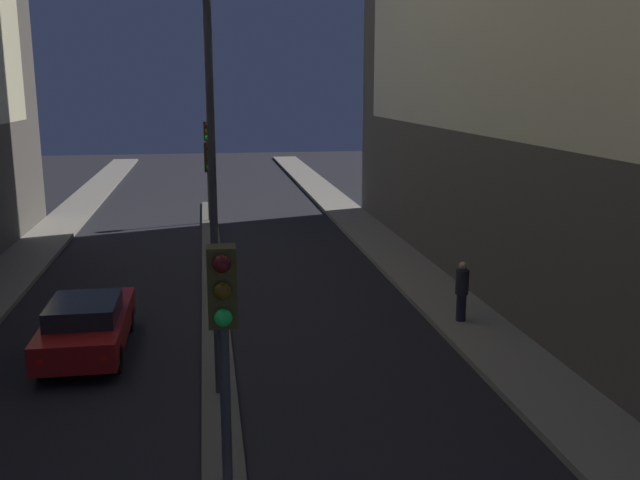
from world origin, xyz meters
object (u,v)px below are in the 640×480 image
at_px(traffic_light_near, 224,358).
at_px(car_left_lane, 87,324).
at_px(traffic_light_mid, 210,184).
at_px(street_lamp, 209,64).
at_px(pedestrian_on_right_sidewalk, 462,290).
at_px(traffic_light_far, 207,148).

relative_size(traffic_light_near, car_left_lane, 1.03).
xyz_separation_m(traffic_light_near, traffic_light_mid, (0.00, 14.34, 0.00)).
bearing_deg(street_lamp, pedestrian_on_right_sidewalk, 27.83).
distance_m(street_lamp, car_left_lane, 7.63).
relative_size(traffic_light_mid, car_left_lane, 1.03).
bearing_deg(car_left_lane, pedestrian_on_right_sidewalk, 2.55).
relative_size(traffic_light_near, traffic_light_far, 1.00).
bearing_deg(car_left_lane, traffic_light_near, -72.41).
xyz_separation_m(car_left_lane, pedestrian_on_right_sidewalk, (9.88, 0.44, 0.30)).
bearing_deg(traffic_light_near, traffic_light_mid, 90.00).
xyz_separation_m(traffic_light_mid, street_lamp, (0.00, -7.46, 3.37)).
xyz_separation_m(traffic_light_far, car_left_lane, (-3.16, -16.93, -2.84)).
relative_size(traffic_light_mid, pedestrian_on_right_sidewalk, 2.84).
height_order(traffic_light_mid, car_left_lane, traffic_light_mid).
bearing_deg(car_left_lane, street_lamp, -44.47).
height_order(traffic_light_near, car_left_lane, traffic_light_near).
xyz_separation_m(traffic_light_near, car_left_lane, (-3.16, 9.98, -2.84)).
bearing_deg(car_left_lane, traffic_light_far, 79.41).
bearing_deg(traffic_light_far, traffic_light_mid, -90.00).
bearing_deg(traffic_light_mid, traffic_light_far, 90.00).
bearing_deg(pedestrian_on_right_sidewalk, traffic_light_near, -122.80).
distance_m(traffic_light_far, car_left_lane, 17.46).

